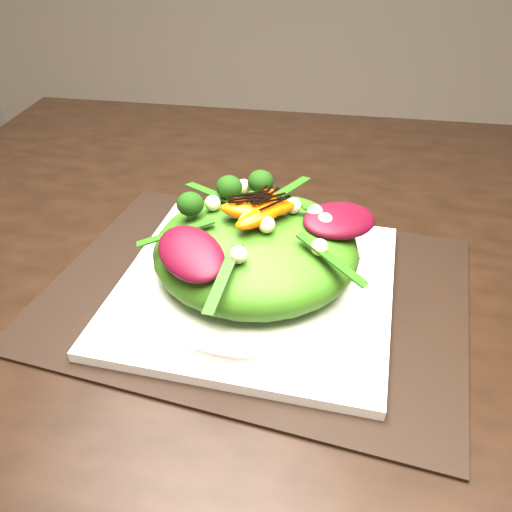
% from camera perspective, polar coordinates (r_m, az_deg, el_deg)
% --- Properties ---
extents(dining_table, '(1.60, 0.90, 0.75)m').
position_cam_1_polar(dining_table, '(0.72, 22.22, -1.43)').
color(dining_table, black).
rests_on(dining_table, floor).
extents(placemat, '(0.49, 0.40, 0.00)m').
position_cam_1_polar(placemat, '(0.60, 0.00, -3.71)').
color(placemat, black).
rests_on(placemat, dining_table).
extents(plate_base, '(0.31, 0.31, 0.01)m').
position_cam_1_polar(plate_base, '(0.60, 0.00, -3.16)').
color(plate_base, silver).
rests_on(plate_base, placemat).
extents(salad_bowl, '(0.31, 0.31, 0.02)m').
position_cam_1_polar(salad_bowl, '(0.59, 0.00, -1.98)').
color(salad_bowl, silver).
rests_on(salad_bowl, plate_base).
extents(lettuce_mound, '(0.28, 0.28, 0.07)m').
position_cam_1_polar(lettuce_mound, '(0.57, 0.00, 0.79)').
color(lettuce_mound, '#366A13').
rests_on(lettuce_mound, salad_bowl).
extents(radicchio_leaf, '(0.10, 0.10, 0.02)m').
position_cam_1_polar(radicchio_leaf, '(0.56, 8.80, 3.73)').
color(radicchio_leaf, '#3F0613').
rests_on(radicchio_leaf, lettuce_mound).
extents(orange_segment, '(0.06, 0.05, 0.01)m').
position_cam_1_polar(orange_segment, '(0.56, -0.94, 5.52)').
color(orange_segment, '#E84703').
rests_on(orange_segment, lettuce_mound).
extents(broccoli_floret, '(0.05, 0.05, 0.04)m').
position_cam_1_polar(broccoli_floret, '(0.58, -6.82, 6.48)').
color(broccoli_floret, '#18360A').
rests_on(broccoli_floret, lettuce_mound).
extents(macadamia_nut, '(0.02, 0.02, 0.02)m').
position_cam_1_polar(macadamia_nut, '(0.51, 3.86, 1.41)').
color(macadamia_nut, beige).
rests_on(macadamia_nut, lettuce_mound).
extents(balsamic_drizzle, '(0.04, 0.03, 0.00)m').
position_cam_1_polar(balsamic_drizzle, '(0.56, -0.95, 6.25)').
color(balsamic_drizzle, black).
rests_on(balsamic_drizzle, orange_segment).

